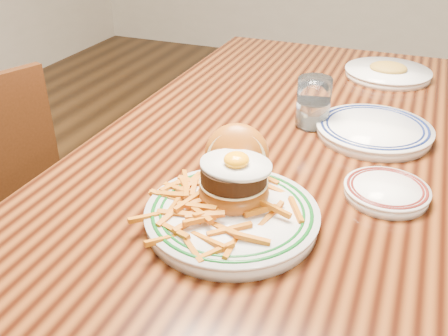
% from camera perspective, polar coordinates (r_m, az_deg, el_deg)
% --- Properties ---
extents(table, '(0.85, 1.60, 0.75)m').
position_cam_1_polar(table, '(1.30, 6.30, 0.53)').
color(table, black).
rests_on(table, floor).
extents(main_plate, '(0.32, 0.34, 0.15)m').
position_cam_1_polar(main_plate, '(0.92, 1.02, -3.59)').
color(main_plate, white).
rests_on(main_plate, table).
extents(side_plate, '(0.17, 0.17, 0.03)m').
position_cam_1_polar(side_plate, '(1.04, 18.09, -2.47)').
color(side_plate, white).
rests_on(side_plate, table).
extents(rear_plate, '(0.28, 0.28, 0.03)m').
position_cam_1_polar(rear_plate, '(1.28, 16.76, 4.23)').
color(rear_plate, white).
rests_on(rear_plate, table).
extents(water_glass, '(0.09, 0.09, 0.13)m').
position_cam_1_polar(water_glass, '(1.29, 10.15, 7.05)').
color(water_glass, white).
rests_on(water_glass, table).
extents(far_plate, '(0.27, 0.27, 0.05)m').
position_cam_1_polar(far_plate, '(1.71, 18.21, 10.35)').
color(far_plate, white).
rests_on(far_plate, table).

